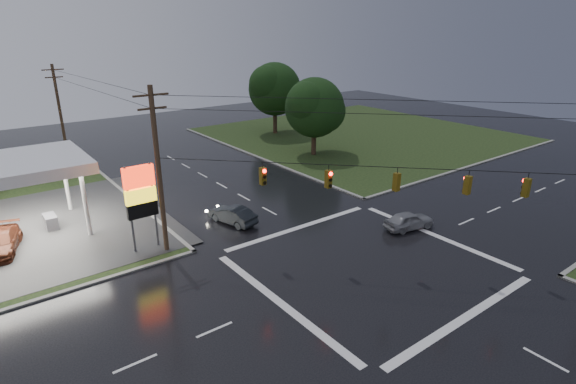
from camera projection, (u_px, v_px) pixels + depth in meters
ground at (368, 264)px, 28.65m from camera, size 120.00×120.00×0.00m
grass_ne at (361, 135)px, 62.81m from camera, size 36.00×36.00×0.08m
pylon_sign at (141, 194)px, 29.19m from camera, size 2.00×0.35×6.00m
utility_pole_nw at (159, 170)px, 28.42m from camera, size 2.20×0.32×11.00m
utility_pole_n at (60, 111)px, 49.84m from camera, size 2.20×0.32×10.50m
traffic_signals at (375, 167)px, 26.41m from camera, size 26.87×26.87×1.47m
tree_ne_near at (315, 108)px, 51.19m from camera, size 7.99×6.80×8.98m
tree_ne_far at (276, 89)px, 61.67m from camera, size 8.46×7.20×9.80m
car_north at (232, 215)px, 34.42m from camera, size 2.43×4.36×1.36m
car_crossing at (409, 220)px, 33.48m from camera, size 4.11×2.31×1.32m
car_pump at (1, 243)px, 29.93m from camera, size 3.33×5.25×1.42m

